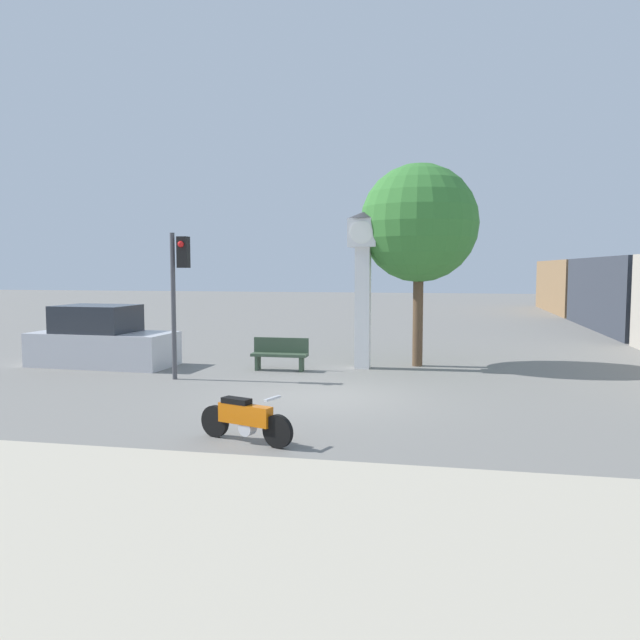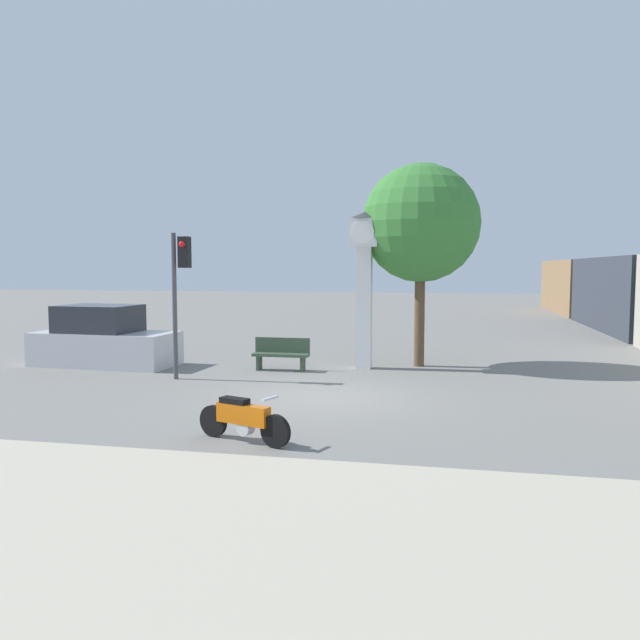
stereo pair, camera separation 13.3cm
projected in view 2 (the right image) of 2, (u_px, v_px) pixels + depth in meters
name	position (u px, v px, depth m)	size (l,w,h in m)	color
ground_plane	(324.00, 397.00, 14.07)	(120.00, 120.00, 0.00)	slate
sidewalk_strip	(171.00, 547.00, 6.38)	(36.00, 6.00, 0.10)	#B2A893
motorcycle	(243.00, 419.00, 10.38)	(1.78, 0.74, 0.82)	black
clock_tower	(364.00, 266.00, 17.84)	(0.96, 0.96, 4.50)	white
freight_train	(628.00, 294.00, 29.07)	(2.80, 36.22, 3.40)	#ADA393
traffic_light	(180.00, 279.00, 16.08)	(0.50, 0.35, 3.80)	#47474C
street_tree	(421.00, 224.00, 18.14)	(3.44, 3.44, 5.93)	brown
bench	(281.00, 353.00, 17.69)	(1.60, 0.44, 0.92)	#384C38
parked_car	(104.00, 340.00, 18.58)	(4.28, 2.00, 1.80)	silver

